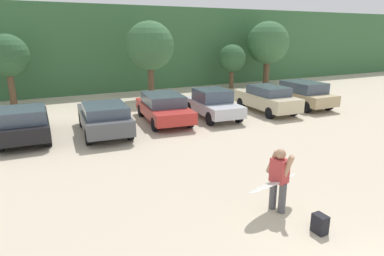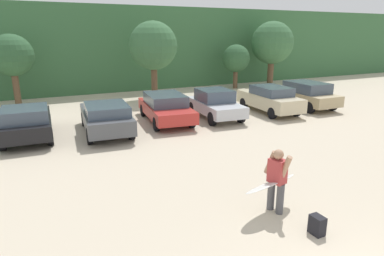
% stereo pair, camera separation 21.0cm
% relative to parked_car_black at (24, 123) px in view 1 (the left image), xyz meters
% --- Properties ---
extents(hillside_ridge, '(108.00, 12.00, 6.48)m').
position_rel_parked_car_black_xyz_m(hillside_ridge, '(5.08, 16.22, 2.47)').
color(hillside_ridge, '#38663D').
rests_on(hillside_ridge, ground_plane).
extents(tree_far_right, '(2.55, 2.55, 4.42)m').
position_rel_parked_car_black_xyz_m(tree_far_right, '(-0.41, 7.96, 2.33)').
color(tree_far_right, brown).
rests_on(tree_far_right, ground_plane).
extents(tree_center, '(3.22, 3.22, 5.24)m').
position_rel_parked_car_black_xyz_m(tree_center, '(8.09, 6.25, 2.83)').
color(tree_center, brown).
rests_on(tree_center, ground_plane).
extents(tree_far_left, '(2.23, 2.23, 3.56)m').
position_rel_parked_car_black_xyz_m(tree_far_left, '(15.78, 7.91, 1.64)').
color(tree_far_left, brown).
rests_on(tree_far_left, ground_plane).
extents(tree_right, '(3.53, 3.53, 5.42)m').
position_rel_parked_car_black_xyz_m(tree_right, '(19.17, 7.64, 2.85)').
color(tree_right, brown).
rests_on(tree_right, ground_plane).
extents(parked_car_black, '(2.13, 4.47, 1.49)m').
position_rel_parked_car_black_xyz_m(parked_car_black, '(0.00, 0.00, 0.00)').
color(parked_car_black, black).
rests_on(parked_car_black, ground_plane).
extents(parked_car_dark_gray, '(2.32, 4.78, 1.44)m').
position_rel_parked_car_black_xyz_m(parked_car_dark_gray, '(3.26, -0.60, 0.01)').
color(parked_car_dark_gray, '#4C4F54').
rests_on(parked_car_dark_gray, ground_plane).
extents(parked_car_red, '(2.50, 4.97, 1.44)m').
position_rel_parked_car_black_xyz_m(parked_car_red, '(6.49, 0.23, -0.01)').
color(parked_car_red, '#B72D28').
rests_on(parked_car_red, ground_plane).
extents(parked_car_silver, '(2.12, 4.18, 1.55)m').
position_rel_parked_car_black_xyz_m(parked_car_silver, '(9.16, -0.28, 0.02)').
color(parked_car_silver, silver).
rests_on(parked_car_silver, ground_plane).
extents(parked_car_champagne, '(2.01, 4.57, 1.53)m').
position_rel_parked_car_black_xyz_m(parked_car_champagne, '(12.67, -0.44, 0.02)').
color(parked_car_champagne, beige).
rests_on(parked_car_champagne, ground_plane).
extents(parked_car_tan, '(2.04, 4.51, 1.58)m').
position_rel_parked_car_black_xyz_m(parked_car_tan, '(15.48, -0.32, 0.06)').
color(parked_car_tan, tan).
rests_on(parked_car_tan, ground_plane).
extents(person_adult, '(0.39, 0.81, 1.68)m').
position_rel_parked_car_black_xyz_m(person_adult, '(5.58, -9.61, 0.17)').
color(person_adult, '#4C4C51').
rests_on(person_adult, ground_plane).
extents(surfboard_white, '(1.89, 0.90, 0.27)m').
position_rel_parked_car_black_xyz_m(surfboard_white, '(5.45, -9.56, -0.00)').
color(surfboard_white, white).
extents(backpack_dropped, '(0.24, 0.34, 0.45)m').
position_rel_parked_car_black_xyz_m(backpack_dropped, '(5.76, -10.85, -0.55)').
color(backpack_dropped, black).
rests_on(backpack_dropped, ground_plane).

